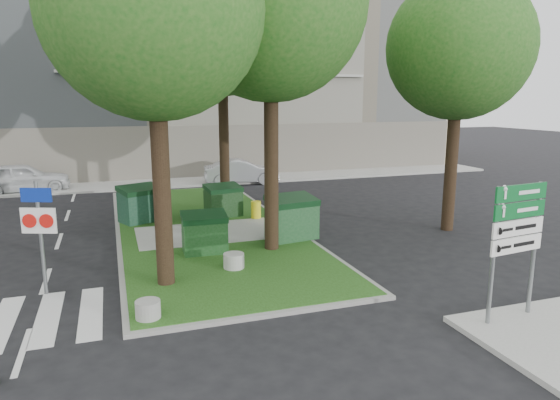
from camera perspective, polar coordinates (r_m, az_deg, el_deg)
name	(u,v)px	position (r m, az deg, el deg)	size (l,w,h in m)	color
ground	(248,319)	(11.35, -3.65, -13.38)	(120.00, 120.00, 0.00)	black
median_island	(205,227)	(18.82, -8.62, -3.10)	(6.00, 16.00, 0.12)	#214814
median_kerb	(205,228)	(18.82, -8.62, -3.13)	(6.30, 16.30, 0.10)	gray
building_sidewalk	(162,183)	(28.96, -13.36, 1.86)	(42.00, 3.00, 0.12)	#999993
zebra_crossing	(70,314)	(12.45, -22.89, -11.96)	(5.00, 3.00, 0.01)	silver
apartment_building	(145,49)	(36.19, -15.21, 16.27)	(41.00, 12.00, 16.00)	tan
tree_median_mid	(154,35)	(19.21, -14.23, 17.79)	(4.80, 4.80, 9.99)	black
tree_median_far	(223,14)	(22.83, -6.54, 20.40)	(5.80, 5.80, 11.93)	black
tree_street_right	(461,33)	(19.18, 20.01, 17.48)	(5.00, 5.00, 10.06)	black
dumpster_a	(141,204)	(19.87, -15.63, -0.44)	(1.82, 1.59, 1.42)	#0E3520
dumpster_b	(204,233)	(15.51, -8.63, -3.73)	(1.40, 1.01, 1.26)	#113C13
dumpster_c	(223,201)	(20.17, -6.50, -0.07)	(1.54, 1.21, 1.30)	black
dumpster_d	(292,218)	(16.80, 1.35, -2.03)	(1.76, 1.36, 1.49)	#133F1B
bollard_left	(148,309)	(11.37, -14.85, -11.98)	(0.54, 0.54, 0.39)	gray
bollard_right	(234,261)	(14.09, -5.30, -6.92)	(0.58, 0.58, 0.41)	#A2A29D
bollard_mid	(213,246)	(15.55, -7.65, -5.21)	(0.56, 0.56, 0.40)	gray
litter_bin	(256,210)	(19.71, -2.76, -1.12)	(0.39, 0.39, 0.68)	yellow
traffic_sign_pole	(40,222)	(13.39, -25.79, -2.32)	(0.82, 0.34, 2.86)	slate
directional_sign	(516,230)	(11.56, 25.40, -3.16)	(1.46, 0.25, 2.93)	slate
car_white	(22,178)	(28.83, -27.38, 2.27)	(1.83, 4.54, 1.55)	silver
car_silver	(241,172)	(28.46, -4.45, 3.26)	(1.46, 4.18, 1.38)	#A5A7AD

